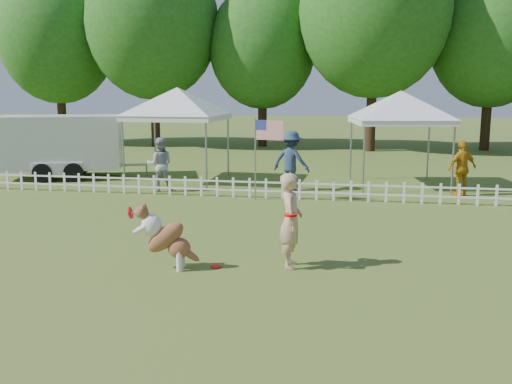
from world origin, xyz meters
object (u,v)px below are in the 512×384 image
handler (291,221)px  spectator_a (160,164)px  frisbee_on_turf (216,267)px  canopy_tent_left (178,136)px  dog (167,237)px  spectator_c (462,168)px  spectator_b (291,161)px  cargo_trailer (62,146)px  canopy_tent_right (399,140)px  flag_pole (255,160)px

handler → spectator_a: bearing=29.8°
frisbee_on_turf → canopy_tent_left: (-3.71, 9.34, 1.59)m
frisbee_on_turf → canopy_tent_left: canopy_tent_left is taller
spectator_a → dog: bearing=93.8°
frisbee_on_turf → spectator_c: size_ratio=0.13×
dog → spectator_b: (1.23, 8.52, 0.36)m
spectator_c → cargo_trailer: bearing=-35.3°
handler → cargo_trailer: (-9.51, 9.15, 0.29)m
cargo_trailer → spectator_a: (4.46, -2.01, -0.30)m
handler → dog: (-2.18, -0.52, -0.28)m
canopy_tent_left → canopy_tent_right: size_ratio=1.04×
handler → canopy_tent_right: size_ratio=0.56×
cargo_trailer → spectator_b: (8.55, -1.16, -0.20)m
cargo_trailer → spectator_a: bearing=-43.4°
dog → handler: bearing=8.6°
flag_pole → spectator_c: size_ratio=1.41×
handler → spectator_a: size_ratio=1.02×
canopy_tent_right → flag_pole: bearing=-151.6°
frisbee_on_turf → flag_pole: size_ratio=0.09×
canopy_tent_left → dog: bearing=-72.2°
dog → canopy_tent_left: 10.06m
spectator_c → canopy_tent_left: bearing=-37.1°
canopy_tent_left → cargo_trailer: canopy_tent_left is taller
handler → frisbee_on_turf: 1.61m
spectator_a → spectator_c: bearing=168.7°
handler → spectator_b: spectator_b is taller
dog → canopy_tent_right: size_ratio=0.38×
canopy_tent_left → spectator_b: (4.09, -1.08, -0.65)m
flag_pole → dog: bearing=-80.6°
dog → spectator_b: 8.61m
handler → cargo_trailer: bearing=40.7°
frisbee_on_turf → flag_pole: 6.55m
handler → canopy_tent_right: bearing=-20.1°
dog → canopy_tent_left: size_ratio=0.37×
handler → canopy_tent_right: canopy_tent_right is taller
frisbee_on_turf → handler: bearing=11.1°
canopy_tent_right → flag_pole: (-4.25, -3.27, -0.35)m
cargo_trailer → spectator_a: cargo_trailer is taller
spectator_b → cargo_trailer: bearing=9.9°
spectator_b → frisbee_on_turf: bearing=104.9°
canopy_tent_left → spectator_a: canopy_tent_left is taller
handler → canopy_tent_right: 9.78m
handler → spectator_a: handler is taller
spectator_a → spectator_c: 9.36m
flag_pole → spectator_a: (-3.26, 0.97, -0.34)m
frisbee_on_turf → spectator_b: bearing=87.3°
canopy_tent_right → spectator_c: 2.41m
flag_pole → handler: bearing=-61.0°
handler → cargo_trailer: 13.20m
flag_pole → spectator_b: (0.83, 1.83, -0.24)m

